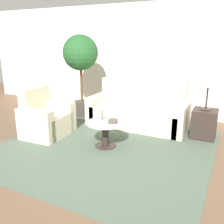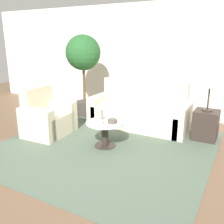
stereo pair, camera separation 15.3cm
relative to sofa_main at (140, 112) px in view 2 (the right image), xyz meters
The scene contains 12 objects.
ground_plane 2.05m from the sofa_main, 96.02° to the right, with size 14.00×14.00×0.00m, color brown.
wall_back 1.47m from the sofa_main, 101.35° to the left, with size 10.00×0.06×2.60m.
rug 1.29m from the sofa_main, 95.07° to the right, with size 3.47×3.34×0.01m.
sofa_main is the anchor object (origin of this frame).
armchair 1.90m from the sofa_main, 137.89° to the right, with size 0.76×0.94×0.91m.
coffee_table 1.26m from the sofa_main, 95.07° to the right, with size 0.65×0.65×0.43m.
side_table 1.34m from the sofa_main, ahead, with size 0.43×0.43×0.54m.
table_lamp 1.54m from the sofa_main, ahead, with size 0.29×0.29×0.66m.
potted_plant 1.80m from the sofa_main, behind, with size 0.80×0.80×1.88m.
vase 1.27m from the sofa_main, 100.19° to the right, with size 0.11×0.11×0.20m.
bowl 1.23m from the sofa_main, 89.37° to the right, with size 0.16×0.16×0.06m.
book_stack 1.40m from the sofa_main, 98.41° to the right, with size 0.26×0.22×0.05m.
Camera 2 is at (2.12, -2.67, 1.78)m, focal length 40.00 mm.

